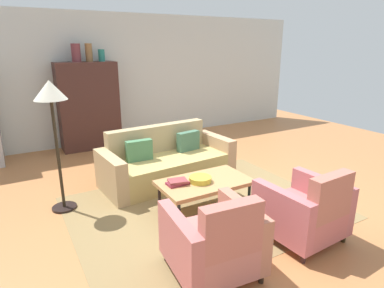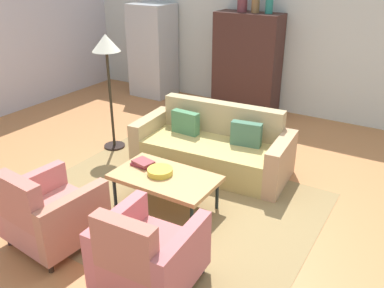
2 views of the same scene
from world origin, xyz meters
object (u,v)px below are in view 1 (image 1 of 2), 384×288
object	(u,v)px
vase_round	(89,53)
couch	(166,163)
book_stack	(178,182)
cabinet	(89,106)
coffee_table	(205,183)
armchair_left	(215,244)
vase_tall	(76,53)
armchair_right	(306,212)
vase_small	(102,55)
floor_lamp	(51,103)
fruit_bowl	(200,179)

from	to	relation	value
vase_round	couch	bearing A→B (deg)	-77.60
book_stack	vase_round	distance (m)	3.83
couch	cabinet	distance (m)	2.55
coffee_table	armchair_left	size ratio (longest dim) A/B	1.36
couch	cabinet	size ratio (longest dim) A/B	1.20
vase_tall	vase_round	world-z (taller)	vase_round
armchair_right	vase_tall	bearing A→B (deg)	103.36
vase_small	floor_lamp	xyz separation A→B (m)	(-1.35, -2.61, -0.48)
coffee_table	armchair_left	world-z (taller)	armchair_left
book_stack	vase_small	bearing A→B (deg)	88.68
fruit_bowl	vase_round	distance (m)	3.92
armchair_right	vase_tall	xyz separation A→B (m)	(-1.39, 4.74, 1.63)
armchair_left	armchair_right	world-z (taller)	same
fruit_bowl	armchair_right	bearing A→B (deg)	-60.08
coffee_table	vase_tall	world-z (taller)	vase_tall
book_stack	coffee_table	bearing A→B (deg)	-10.90
vase_tall	fruit_bowl	bearing A→B (deg)	-78.71
coffee_table	floor_lamp	world-z (taller)	floor_lamp
coffee_table	vase_round	distance (m)	3.95
armchair_right	vase_round	xyz separation A→B (m)	(-1.14, 4.74, 1.63)
couch	book_stack	world-z (taller)	couch
couch	floor_lamp	xyz separation A→B (m)	(-1.63, -0.22, 1.16)
book_stack	cabinet	world-z (taller)	cabinet
book_stack	cabinet	bearing A→B (deg)	94.38
book_stack	vase_tall	bearing A→B (deg)	96.81
floor_lamp	vase_tall	bearing A→B (deg)	71.94
coffee_table	armchair_right	xyz separation A→B (m)	(0.60, -1.17, -0.04)
book_stack	floor_lamp	size ratio (longest dim) A/B	0.16
coffee_table	armchair_right	world-z (taller)	armchair_right
coffee_table	vase_round	world-z (taller)	vase_round
armchair_right	cabinet	bearing A→B (deg)	101.66
cabinet	vase_tall	xyz separation A→B (m)	(-0.15, -0.00, 1.08)
coffee_table	armchair_left	bearing A→B (deg)	-117.45
armchair_right	coffee_table	bearing A→B (deg)	114.43
cabinet	vase_small	xyz separation A→B (m)	(0.35, -0.00, 1.02)
cabinet	vase_round	size ratio (longest dim) A/B	5.05
armchair_left	floor_lamp	xyz separation A→B (m)	(-1.03, 2.13, 1.10)
vase_small	floor_lamp	distance (m)	2.98
coffee_table	armchair_left	distance (m)	1.31
book_stack	vase_small	distance (m)	3.81
armchair_left	cabinet	xyz separation A→B (m)	(-0.03, 4.75, 0.56)
vase_tall	book_stack	bearing A→B (deg)	-83.19
vase_small	couch	bearing A→B (deg)	-83.42
coffee_table	vase_small	size ratio (longest dim) A/B	4.96
armchair_right	vase_round	world-z (taller)	vase_round
book_stack	armchair_left	bearing A→B (deg)	-101.11
coffee_table	armchair_right	distance (m)	1.31
couch	armchair_right	xyz separation A→B (m)	(0.61, -2.35, 0.06)
cabinet	vase_small	distance (m)	1.08
armchair_right	fruit_bowl	size ratio (longest dim) A/B	3.00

